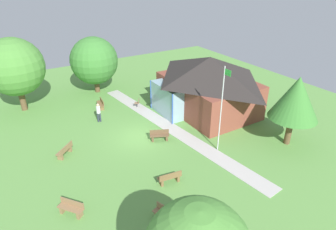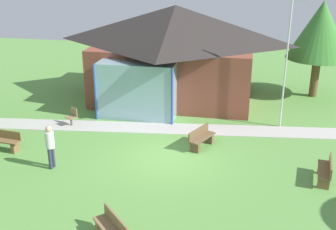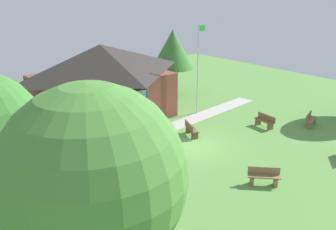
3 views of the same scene
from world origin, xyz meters
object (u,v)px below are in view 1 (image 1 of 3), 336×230
at_px(visitor_strolling_lawn, 98,111).
at_px(tree_lawn_corner, 15,67).
at_px(bench_mid_left, 101,104).
at_px(bench_mid_right, 170,178).
at_px(bench_rear_near_path, 159,136).
at_px(bench_lawn_far_right, 166,216).
at_px(tree_behind_pavilion_right, 296,98).
at_px(tree_west_hedge, 94,61).
at_px(bench_front_right, 71,208).
at_px(bench_front_center, 65,151).
at_px(patio_chair_west, 138,103).
at_px(pavilion, 207,84).
at_px(flagpole, 222,107).

bearing_deg(visitor_strolling_lawn, tree_lawn_corner, 140.66).
xyz_separation_m(bench_mid_left, bench_mid_right, (12.80, -0.14, 0.00)).
bearing_deg(bench_rear_near_path, visitor_strolling_lawn, -36.32).
xyz_separation_m(bench_mid_left, bench_lawn_far_right, (15.32, -1.93, 0.00)).
xyz_separation_m(tree_behind_pavilion_right, tree_west_hedge, (-17.70, -8.87, -0.34)).
xyz_separation_m(bench_lawn_far_right, bench_front_right, (-3.15, -4.12, 0.00)).
height_order(bench_mid_left, bench_lawn_far_right, same).
relative_size(bench_mid_left, bench_front_center, 1.11).
bearing_deg(tree_lawn_corner, tree_west_hedge, 95.63).
bearing_deg(bench_front_right, patio_chair_west, -78.77).
relative_size(bench_rear_near_path, bench_front_right, 1.06).
bearing_deg(bench_rear_near_path, tree_west_hedge, -61.56).
distance_m(bench_front_right, tree_behind_pavilion_right, 16.44).
relative_size(bench_mid_right, tree_lawn_corner, 0.23).
height_order(pavilion, bench_mid_left, pavilion).
bearing_deg(patio_chair_west, tree_lawn_corner, 91.67).
relative_size(pavilion, bench_mid_left, 6.13).
height_order(tree_behind_pavilion_right, tree_lawn_corner, tree_lawn_corner).
bearing_deg(tree_west_hedge, pavilion, 35.92).
bearing_deg(bench_mid_right, bench_front_center, 134.28).
distance_m(bench_rear_near_path, tree_lawn_corner, 14.60).
relative_size(bench_lawn_far_right, patio_chair_west, 1.81).
bearing_deg(bench_rear_near_path, bench_mid_left, -52.04).
height_order(bench_mid_right, bench_front_right, same).
xyz_separation_m(pavilion, bench_front_center, (0.64, -13.19, -2.28)).
height_order(bench_lawn_far_right, visitor_strolling_lawn, visitor_strolling_lawn).
bearing_deg(patio_chair_west, bench_lawn_far_right, -169.90).
bearing_deg(bench_front_right, tree_behind_pavilion_right, -132.54).
bearing_deg(patio_chair_west, bench_front_center, 150.23).
relative_size(bench_rear_near_path, bench_lawn_far_right, 0.99).
height_order(bench_front_right, patio_chair_west, patio_chair_west).
bearing_deg(bench_mid_right, tree_lawn_corner, 118.60).
relative_size(bench_lawn_far_right, visitor_strolling_lawn, 0.90).
height_order(bench_front_center, visitor_strolling_lawn, visitor_strolling_lawn).
height_order(flagpole, patio_chair_west, flagpole).
bearing_deg(pavilion, visitor_strolling_lawn, -108.00).
bearing_deg(tree_behind_pavilion_right, tree_lawn_corner, -136.11).
distance_m(pavilion, bench_lawn_far_right, 14.20).
relative_size(bench_rear_near_path, visitor_strolling_lawn, 0.89).
height_order(pavilion, bench_lawn_far_right, pavilion).
distance_m(bench_lawn_far_right, tree_west_hedge, 19.95).
xyz_separation_m(bench_mid_right, tree_behind_pavilion_right, (0.74, 10.12, 3.37)).
relative_size(flagpole, patio_chair_west, 7.46).
height_order(bench_lawn_far_right, patio_chair_west, patio_chair_west).
distance_m(pavilion, bench_front_right, 15.87).
bearing_deg(bench_mid_left, patio_chair_west, -111.81).
height_order(bench_front_center, patio_chair_west, patio_chair_west).
bearing_deg(tree_behind_pavilion_right, bench_mid_left, -143.60).
distance_m(visitor_strolling_lawn, tree_behind_pavilion_right, 15.77).
bearing_deg(tree_west_hedge, bench_rear_near_path, 3.53).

